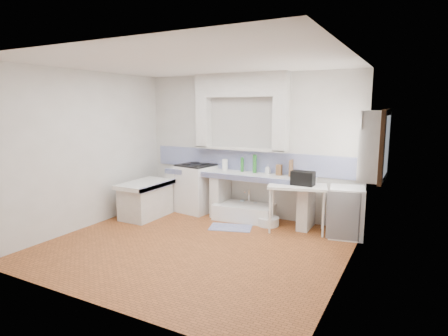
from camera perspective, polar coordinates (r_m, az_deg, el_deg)
The scene contains 36 objects.
floor at distance 6.00m, azimuth -4.58°, elevation -11.82°, with size 4.50×4.50×0.00m, color #9D5326.
ceiling at distance 5.63m, azimuth -4.96°, elevation 15.80°, with size 4.50×4.50×0.00m, color silver.
wall_back at distance 7.40m, azimuth 3.64°, elevation 3.41°, with size 4.50×4.50×0.00m, color silver.
wall_front at distance 4.13m, azimuth -19.90°, elevation -1.87°, with size 4.50×4.50×0.00m, color silver.
wall_left at distance 7.11m, azimuth -20.22°, elevation 2.61°, with size 4.50×4.50×0.00m, color silver.
wall_right at distance 4.83m, azimuth 18.32°, elevation -0.22°, with size 4.50×4.50×0.00m, color silver.
alcove_mass at distance 7.30m, azimuth 2.59°, elevation 12.57°, with size 1.90×0.25×0.45m, color silver.
window_frame at distance 5.96m, azimuth 22.05°, elevation 3.24°, with size 0.35×0.86×1.06m, color #352110.
lace_valance at distance 5.96m, azimuth 20.88°, elevation 6.97°, with size 0.01×0.84×0.24m, color white.
counter_slab at distance 7.25m, azimuth 1.90°, elevation -1.02°, with size 3.00×0.60×0.08m, color white.
counter_lip at distance 7.00m, azimuth 0.89°, elevation -1.38°, with size 3.00×0.04×0.10m, color navy.
counter_pier_left at distance 8.04m, azimuth -7.13°, elevation -3.32°, with size 0.20×0.55×0.82m, color silver.
counter_pier_mid at distance 7.50m, azimuth -0.53°, elevation -4.18°, with size 0.20×0.55×0.82m, color silver.
counter_pier_right at distance 6.86m, azimuth 12.48°, elevation -5.68°, with size 0.20×0.55×0.82m, color silver.
peninsula_top at distance 7.49m, azimuth -11.95°, elevation -2.44°, with size 0.70×1.10×0.08m, color white.
peninsula_base at distance 7.57m, azimuth -11.86°, elevation -5.04°, with size 0.60×1.00×0.62m, color silver.
peninsula_lip at distance 7.28m, azimuth -9.95°, elevation -2.71°, with size 0.04×1.10×0.10m, color navy.
backsplash at distance 7.42m, azimuth 3.57°, elevation 1.09°, with size 4.27×0.03×0.40m, color navy.
stove at distance 7.78m, azimuth -4.26°, elevation -3.16°, with size 0.68×0.66×0.97m, color white.
sink at distance 7.29m, azimuth 3.10°, elevation -6.82°, with size 1.13×0.61×0.27m, color white.
side_table at distance 6.66m, azimuth 11.08°, elevation -6.07°, with size 0.99×0.55×0.04m, color white.
fridge at distance 6.60m, azimuth 18.21°, elevation -6.43°, with size 0.55×0.55×0.85m, color white.
bucket_red at distance 7.31m, azimuth 1.60°, elevation -6.87°, with size 0.27×0.27×0.25m, color #D42E4C.
bucket_orange at distance 7.20m, azimuth 2.37°, elevation -7.15°, with size 0.26×0.26×0.24m, color red.
bucket_blue at distance 7.17m, azimuth 5.07°, elevation -7.12°, with size 0.29×0.29×0.27m, color #1A3DAB.
basin_white at distance 6.98m, azimuth 6.80°, elevation -8.11°, with size 0.40×0.40×0.15m, color white.
water_bottle_a at distance 7.51m, azimuth 2.81°, elevation -6.11°, with size 0.09×0.09×0.33m, color silver.
water_bottle_b at distance 7.40m, azimuth 4.80°, elevation -6.46°, with size 0.08×0.08×0.30m, color silver.
black_bag at distance 6.56m, azimuth 11.99°, elevation -1.55°, with size 0.39×0.22×0.24m, color black.
green_bottle_a at distance 7.33m, azimuth 2.79°, elevation 0.53°, with size 0.06×0.06×0.28m, color #277228.
green_bottle_b at distance 7.22m, azimuth 4.71°, elevation 0.65°, with size 0.08×0.08×0.35m, color #277228.
knife_block at distance 7.01m, azimuth 8.43°, elevation -0.30°, with size 0.10×0.08×0.20m, color brown.
cutting_board at distance 6.97m, azimuth 10.22°, elevation 0.01°, with size 0.02×0.22×0.30m, color brown.
paper_towel at distance 7.48m, azimuth 0.13°, elevation 0.49°, with size 0.11×0.11×0.22m, color white.
soap_bottle at distance 7.13m, azimuth 6.73°, elevation -0.18°, with size 0.08×0.08×0.18m, color white.
rug at distance 6.82m, azimuth 1.02°, elevation -9.09°, with size 0.75×0.43×0.01m, color #3F4499.
Camera 1 is at (3.03, -4.71, 2.16)m, focal length 29.86 mm.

